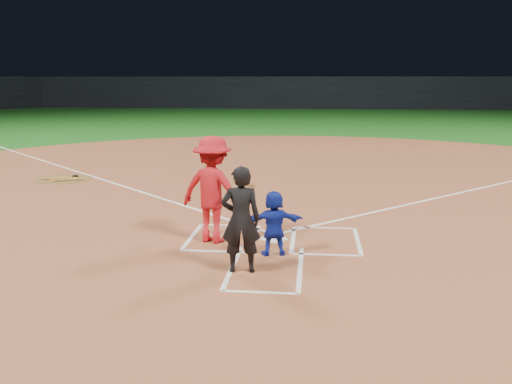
# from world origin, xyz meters

# --- Properties ---
(ground) EXTENTS (120.00, 120.00, 0.00)m
(ground) POSITION_xyz_m (0.00, 0.00, 0.00)
(ground) COLOR #165918
(ground) RESTS_ON ground
(home_plate_dirt) EXTENTS (28.00, 28.00, 0.01)m
(home_plate_dirt) POSITION_xyz_m (0.00, 6.00, 0.01)
(home_plate_dirt) COLOR brown
(home_plate_dirt) RESTS_ON ground
(stadium_wall_far) EXTENTS (80.00, 1.20, 3.20)m
(stadium_wall_far) POSITION_xyz_m (0.00, 48.00, 1.60)
(stadium_wall_far) COLOR black
(stadium_wall_far) RESTS_ON ground
(home_plate) EXTENTS (0.60, 0.60, 0.02)m
(home_plate) POSITION_xyz_m (0.00, 0.00, 0.02)
(home_plate) COLOR silver
(home_plate) RESTS_ON home_plate_dirt
(on_deck_circle) EXTENTS (1.70, 1.70, 0.01)m
(on_deck_circle) POSITION_xyz_m (-6.84, 5.89, 0.02)
(on_deck_circle) COLOR brown
(on_deck_circle) RESTS_ON home_plate_dirt
(on_deck_logo) EXTENTS (0.80, 0.80, 0.00)m
(on_deck_logo) POSITION_xyz_m (-6.84, 5.89, 0.02)
(on_deck_logo) COLOR gold
(on_deck_logo) RESTS_ON on_deck_circle
(on_deck_bat_a) EXTENTS (0.26, 0.83, 0.06)m
(on_deck_bat_a) POSITION_xyz_m (-6.69, 6.14, 0.05)
(on_deck_bat_a) COLOR olive
(on_deck_bat_a) RESTS_ON on_deck_circle
(on_deck_bat_b) EXTENTS (0.79, 0.40, 0.06)m
(on_deck_bat_b) POSITION_xyz_m (-7.04, 5.79, 0.05)
(on_deck_bat_b) COLOR olive
(on_deck_bat_b) RESTS_ON on_deck_circle
(on_deck_bat_c) EXTENTS (0.78, 0.43, 0.06)m
(on_deck_bat_c) POSITION_xyz_m (-6.54, 5.59, 0.05)
(on_deck_bat_c) COLOR olive
(on_deck_bat_c) RESTS_ON on_deck_circle
(bat_weight_donut) EXTENTS (0.19, 0.19, 0.05)m
(bat_weight_donut) POSITION_xyz_m (-6.64, 6.29, 0.05)
(bat_weight_donut) COLOR black
(bat_weight_donut) RESTS_ON on_deck_circle
(catcher) EXTENTS (1.10, 0.56, 1.14)m
(catcher) POSITION_xyz_m (0.07, -0.98, 0.58)
(catcher) COLOR #152AB0
(catcher) RESTS_ON home_plate_dirt
(umpire) EXTENTS (0.67, 0.48, 1.70)m
(umpire) POSITION_xyz_m (-0.38, -1.92, 0.86)
(umpire) COLOR black
(umpire) RESTS_ON home_plate_dirt
(chalk_markings) EXTENTS (28.35, 17.32, 0.01)m
(chalk_markings) POSITION_xyz_m (0.00, 5.29, 0.01)
(chalk_markings) COLOR white
(chalk_markings) RESTS_ON home_plate_dirt
(batter_at_plate) EXTENTS (1.50, 1.09, 1.98)m
(batter_at_plate) POSITION_xyz_m (-1.12, -0.27, 1.00)
(batter_at_plate) COLOR red
(batter_at_plate) RESTS_ON home_plate_dirt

